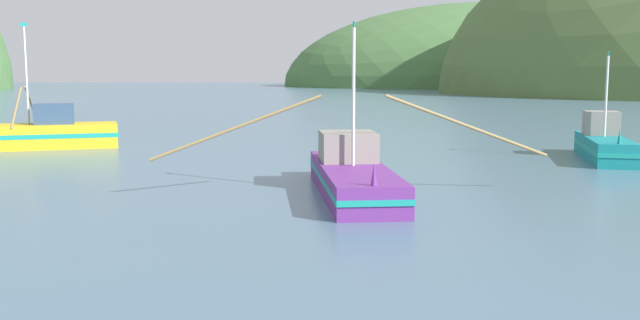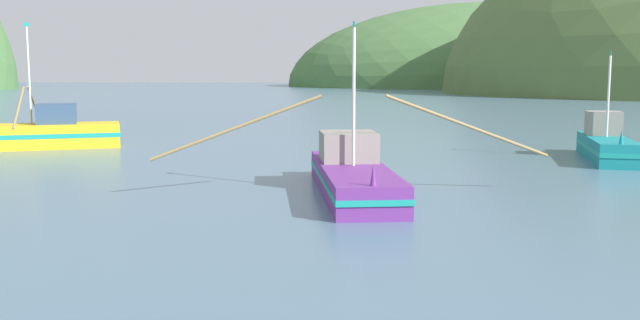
% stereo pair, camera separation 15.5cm
% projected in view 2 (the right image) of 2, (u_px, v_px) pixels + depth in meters
% --- Properties ---
extents(hill_far_right, '(125.39, 100.31, 52.14)m').
position_uv_depth(hill_far_right, '(484.00, 86.00, 221.32)').
color(hill_far_right, '#47703D').
rests_on(hill_far_right, ground).
extents(fishing_boat_purple, '(14.60, 10.05, 6.26)m').
position_uv_depth(fishing_boat_purple, '(353.00, 174.00, 25.61)').
color(fishing_boat_purple, '#6B2D84').
rests_on(fishing_boat_purple, ground).
extents(fishing_boat_yellow, '(10.61, 13.74, 7.27)m').
position_uv_depth(fishing_boat_yellow, '(31.00, 134.00, 40.45)').
color(fishing_boat_yellow, gold).
rests_on(fishing_boat_yellow, ground).
extents(fishing_boat_teal, '(3.39, 7.91, 5.50)m').
position_uv_depth(fishing_boat_teal, '(606.00, 145.00, 35.36)').
color(fishing_boat_teal, '#147F84').
rests_on(fishing_boat_teal, ground).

